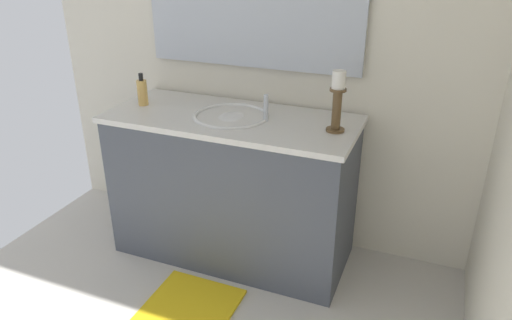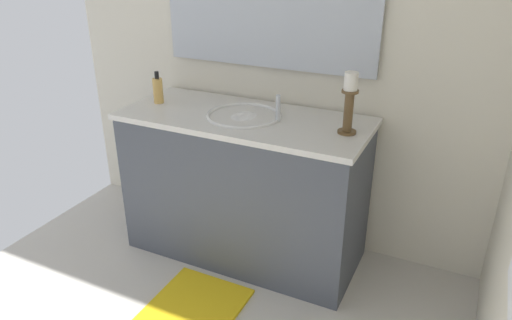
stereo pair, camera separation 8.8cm
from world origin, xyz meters
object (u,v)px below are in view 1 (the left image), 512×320
(candle_holder_tall, at_px, (337,100))
(soap_bottle, at_px, (142,92))
(vanity_cabinet, at_px, (234,187))
(bath_mat, at_px, (182,318))
(sink_basin, at_px, (232,123))

(candle_holder_tall, xyz_separation_m, soap_bottle, (0.01, -1.09, -0.08))
(vanity_cabinet, height_order, soap_bottle, soap_bottle)
(candle_holder_tall, bearing_deg, bath_mat, -41.46)
(sink_basin, xyz_separation_m, bath_mat, (0.62, -0.00, -0.80))
(vanity_cabinet, distance_m, candle_holder_tall, 0.80)
(sink_basin, relative_size, soap_bottle, 2.23)
(candle_holder_tall, bearing_deg, vanity_cabinet, -90.16)
(sink_basin, distance_m, bath_mat, 1.01)
(vanity_cabinet, xyz_separation_m, soap_bottle, (0.01, -0.54, 0.49))
(vanity_cabinet, distance_m, sink_basin, 0.38)
(vanity_cabinet, distance_m, soap_bottle, 0.73)
(candle_holder_tall, distance_m, soap_bottle, 1.10)
(sink_basin, height_order, soap_bottle, soap_bottle)
(soap_bottle, bearing_deg, candle_holder_tall, 90.28)
(vanity_cabinet, xyz_separation_m, candle_holder_tall, (0.00, 0.55, 0.58))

